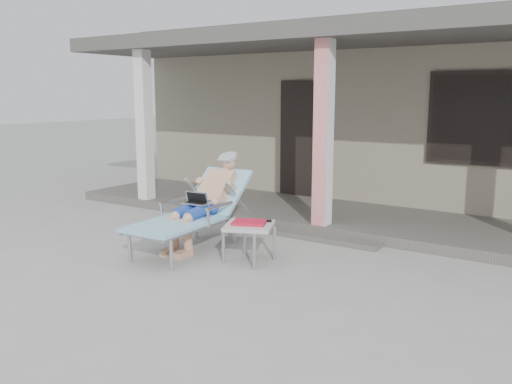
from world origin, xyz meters
The scene contains 7 objects.
ground centered at (0.00, 0.00, 0.00)m, with size 60.00×60.00×0.00m, color #9E9E99.
house centered at (0.00, 6.50, 1.67)m, with size 10.40×5.40×3.30m.
porch_deck centered at (0.00, 3.00, 0.07)m, with size 10.00×2.00×0.15m, color #605B56.
porch_overhang centered at (0.00, 2.95, 2.79)m, with size 10.00×2.30×2.85m.
porch_step centered at (0.00, 1.85, 0.04)m, with size 2.00×0.30×0.07m, color #605B56.
lounger centered at (-1.06, 0.67, 0.80)m, with size 0.84×2.02×1.30m.
side_table centered at (-0.15, 0.50, 0.42)m, with size 0.74×0.74×0.50m.
Camera 1 is at (3.42, -4.76, 2.02)m, focal length 38.00 mm.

